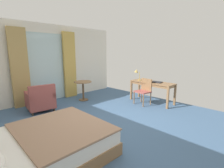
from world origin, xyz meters
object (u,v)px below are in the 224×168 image
object	(u,v)px
round_cafe_table	(83,86)
desk_chair	(144,90)
closed_book	(157,82)
armchair_by_window	(41,100)
writing_desk	(152,84)
bed	(38,148)
desk_lamp	(137,72)

from	to	relation	value
round_cafe_table	desk_chair	bearing A→B (deg)	-56.51
closed_book	armchair_by_window	xyz separation A→B (m)	(-3.12, 2.09, -0.42)
writing_desk	round_cafe_table	xyz separation A→B (m)	(-1.57, 1.92, -0.13)
writing_desk	armchair_by_window	bearing A→B (deg)	148.66
bed	closed_book	xyz separation A→B (m)	(4.13, 0.29, 0.49)
desk_chair	round_cafe_table	world-z (taller)	desk_chair
desk_lamp	desk_chair	bearing A→B (deg)	-116.81
round_cafe_table	closed_book	bearing A→B (deg)	-53.49
writing_desk	desk_lamp	size ratio (longest dim) A/B	3.64
closed_book	writing_desk	bearing A→B (deg)	77.19
desk_chair	desk_lamp	distance (m)	0.79
desk_chair	desk_lamp	world-z (taller)	desk_lamp
bed	writing_desk	size ratio (longest dim) A/B	1.41
bed	desk_lamp	distance (m)	4.26
writing_desk	desk_chair	size ratio (longest dim) A/B	1.76
armchair_by_window	closed_book	bearing A→B (deg)	-33.83
writing_desk	armchair_by_window	distance (m)	3.69
desk_lamp	armchair_by_window	bearing A→B (deg)	156.65
writing_desk	round_cafe_table	world-z (taller)	writing_desk
desk_chair	closed_book	xyz separation A→B (m)	(0.34, -0.27, 0.25)
writing_desk	armchair_by_window	world-z (taller)	armchair_by_window
round_cafe_table	armchair_by_window	bearing A→B (deg)	-179.59
desk_lamp	round_cafe_table	xyz separation A→B (m)	(-1.47, 1.32, -0.52)
armchair_by_window	desk_chair	bearing A→B (deg)	-33.28
bed	desk_lamp	xyz separation A→B (m)	(4.04, 1.08, 0.77)
writing_desk	desk_lamp	distance (m)	0.72
closed_book	desk_lamp	bearing A→B (deg)	88.10
desk_chair	round_cafe_table	distance (m)	2.20
desk_lamp	round_cafe_table	distance (m)	2.05
bed	desk_lamp	world-z (taller)	desk_lamp
desk_lamp	armchair_by_window	distance (m)	3.39
desk_chair	closed_book	size ratio (longest dim) A/B	2.60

